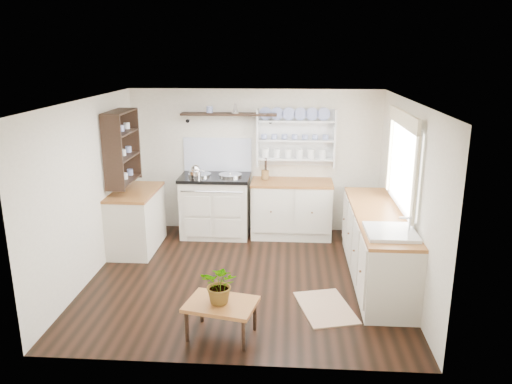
% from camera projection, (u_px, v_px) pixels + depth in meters
% --- Properties ---
extents(floor, '(4.00, 3.80, 0.01)m').
position_uv_depth(floor, '(245.00, 277.00, 6.56)').
color(floor, black).
rests_on(floor, ground).
extents(wall_back, '(4.00, 0.02, 2.30)m').
position_uv_depth(wall_back, '(255.00, 161.00, 8.07)').
color(wall_back, beige).
rests_on(wall_back, ground).
extents(wall_right, '(0.02, 3.80, 2.30)m').
position_uv_depth(wall_right, '(407.00, 196.00, 6.11)').
color(wall_right, beige).
rests_on(wall_right, ground).
extents(wall_left, '(0.02, 3.80, 2.30)m').
position_uv_depth(wall_left, '(89.00, 190.00, 6.37)').
color(wall_left, beige).
rests_on(wall_left, ground).
extents(ceiling, '(4.00, 3.80, 0.01)m').
position_uv_depth(ceiling, '(244.00, 101.00, 5.93)').
color(ceiling, white).
rests_on(ceiling, wall_back).
extents(window, '(0.08, 1.55, 1.22)m').
position_uv_depth(window, '(403.00, 161.00, 6.15)').
color(window, white).
rests_on(window, wall_right).
extents(aga_cooker, '(1.09, 0.76, 1.01)m').
position_uv_depth(aga_cooker, '(216.00, 205.00, 7.97)').
color(aga_cooker, beige).
rests_on(aga_cooker, floor).
extents(back_cabinets, '(1.27, 0.63, 0.90)m').
position_uv_depth(back_cabinets, '(291.00, 208.00, 7.93)').
color(back_cabinets, beige).
rests_on(back_cabinets, floor).
extents(right_cabinets, '(0.62, 2.43, 0.90)m').
position_uv_depth(right_cabinets, '(377.00, 245.00, 6.42)').
color(right_cabinets, beige).
rests_on(right_cabinets, floor).
extents(belfast_sink, '(0.55, 0.60, 0.45)m').
position_uv_depth(belfast_sink, '(390.00, 242.00, 5.60)').
color(belfast_sink, white).
rests_on(belfast_sink, right_cabinets).
extents(left_cabinets, '(0.62, 1.13, 0.90)m').
position_uv_depth(left_cabinets, '(136.00, 219.00, 7.41)').
color(left_cabinets, beige).
rests_on(left_cabinets, floor).
extents(plate_rack, '(1.20, 0.22, 0.90)m').
position_uv_depth(plate_rack, '(296.00, 137.00, 7.88)').
color(plate_rack, white).
rests_on(plate_rack, wall_back).
extents(high_shelf, '(1.50, 0.29, 0.16)m').
position_uv_depth(high_shelf, '(229.00, 115.00, 7.77)').
color(high_shelf, black).
rests_on(high_shelf, wall_back).
extents(left_shelving, '(0.28, 0.80, 1.05)m').
position_uv_depth(left_shelving, '(122.00, 147.00, 7.12)').
color(left_shelving, black).
rests_on(left_shelving, wall_left).
extents(kettle, '(0.20, 0.20, 0.24)m').
position_uv_depth(kettle, '(196.00, 173.00, 7.72)').
color(kettle, silver).
rests_on(kettle, aga_cooker).
extents(utensil_crock, '(0.12, 0.12, 0.14)m').
position_uv_depth(utensil_crock, '(265.00, 175.00, 7.89)').
color(utensil_crock, brown).
rests_on(utensil_crock, back_cabinets).
extents(center_table, '(0.80, 0.64, 0.38)m').
position_uv_depth(center_table, '(221.00, 306.00, 5.13)').
color(center_table, brown).
rests_on(center_table, floor).
extents(potted_plant, '(0.44, 0.40, 0.42)m').
position_uv_depth(potted_plant, '(221.00, 284.00, 5.06)').
color(potted_plant, '#3F7233').
rests_on(potted_plant, center_table).
extents(floor_rug, '(0.75, 0.96, 0.02)m').
position_uv_depth(floor_rug, '(326.00, 308.00, 5.77)').
color(floor_rug, '#967057').
rests_on(floor_rug, floor).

